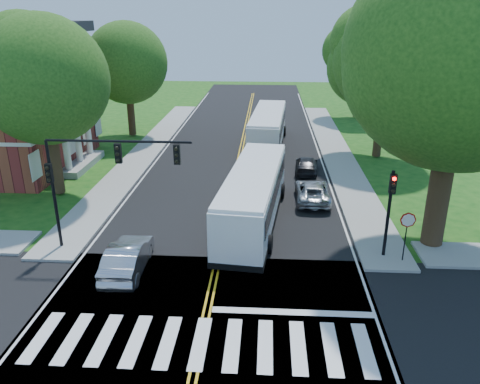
# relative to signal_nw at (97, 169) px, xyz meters

# --- Properties ---
(ground) EXTENTS (140.00, 140.00, 0.00)m
(ground) POSITION_rel_signal_nw_xyz_m (5.86, -6.43, -4.38)
(ground) COLOR #134A12
(ground) RESTS_ON ground
(road) EXTENTS (14.00, 96.00, 0.01)m
(road) POSITION_rel_signal_nw_xyz_m (5.86, 11.57, -4.37)
(road) COLOR black
(road) RESTS_ON ground
(cross_road) EXTENTS (60.00, 12.00, 0.01)m
(cross_road) POSITION_rel_signal_nw_xyz_m (5.86, -6.43, -4.37)
(cross_road) COLOR black
(cross_road) RESTS_ON ground
(center_line) EXTENTS (0.36, 70.00, 0.01)m
(center_line) POSITION_rel_signal_nw_xyz_m (5.86, 15.57, -4.36)
(center_line) COLOR gold
(center_line) RESTS_ON road
(edge_line_w) EXTENTS (0.12, 70.00, 0.01)m
(edge_line_w) POSITION_rel_signal_nw_xyz_m (-0.94, 15.57, -4.36)
(edge_line_w) COLOR silver
(edge_line_w) RESTS_ON road
(edge_line_e) EXTENTS (0.12, 70.00, 0.01)m
(edge_line_e) POSITION_rel_signal_nw_xyz_m (12.66, 15.57, -4.36)
(edge_line_e) COLOR silver
(edge_line_e) RESTS_ON road
(crosswalk) EXTENTS (12.60, 3.00, 0.01)m
(crosswalk) POSITION_rel_signal_nw_xyz_m (5.86, -6.93, -4.36)
(crosswalk) COLOR silver
(crosswalk) RESTS_ON road
(stop_bar) EXTENTS (6.60, 0.40, 0.01)m
(stop_bar) POSITION_rel_signal_nw_xyz_m (9.36, -4.83, -4.36)
(stop_bar) COLOR silver
(stop_bar) RESTS_ON road
(sidewalk_nw) EXTENTS (2.60, 40.00, 0.15)m
(sidewalk_nw) POSITION_rel_signal_nw_xyz_m (-2.44, 18.57, -4.30)
(sidewalk_nw) COLOR gray
(sidewalk_nw) RESTS_ON ground
(sidewalk_ne) EXTENTS (2.60, 40.00, 0.15)m
(sidewalk_ne) POSITION_rel_signal_nw_xyz_m (14.16, 18.57, -4.30)
(sidewalk_ne) COLOR gray
(sidewalk_ne) RESTS_ON ground
(tree_ne_big) EXTENTS (10.80, 10.80, 14.91)m
(tree_ne_big) POSITION_rel_signal_nw_xyz_m (16.86, 1.57, 5.24)
(tree_ne_big) COLOR #372816
(tree_ne_big) RESTS_ON ground
(tree_west_near) EXTENTS (8.00, 8.00, 11.40)m
(tree_west_near) POSITION_rel_signal_nw_xyz_m (-5.64, 7.57, 3.15)
(tree_west_near) COLOR #372816
(tree_west_near) RESTS_ON ground
(tree_west_far) EXTENTS (7.60, 7.60, 10.67)m
(tree_west_far) POSITION_rel_signal_nw_xyz_m (-5.14, 23.57, 2.62)
(tree_west_far) COLOR #372816
(tree_west_far) RESTS_ON ground
(tree_east_mid) EXTENTS (8.40, 8.40, 11.93)m
(tree_east_mid) POSITION_rel_signal_nw_xyz_m (17.36, 17.57, 3.48)
(tree_east_mid) COLOR #372816
(tree_east_mid) RESTS_ON ground
(tree_east_far) EXTENTS (7.20, 7.20, 10.34)m
(tree_east_far) POSITION_rel_signal_nw_xyz_m (18.36, 33.57, 2.48)
(tree_east_far) COLOR #372816
(tree_east_far) RESTS_ON ground
(signal_nw) EXTENTS (7.15, 0.46, 5.66)m
(signal_nw) POSITION_rel_signal_nw_xyz_m (0.00, 0.00, 0.00)
(signal_nw) COLOR black
(signal_nw) RESTS_ON ground
(signal_ne) EXTENTS (0.30, 0.46, 4.40)m
(signal_ne) POSITION_rel_signal_nw_xyz_m (14.06, 0.01, -1.41)
(signal_ne) COLOR black
(signal_ne) RESTS_ON ground
(stop_sign) EXTENTS (0.76, 0.08, 2.53)m
(stop_sign) POSITION_rel_signal_nw_xyz_m (14.86, -0.45, -2.35)
(stop_sign) COLOR black
(stop_sign) RESTS_ON ground
(bus_lead) EXTENTS (3.92, 12.32, 3.13)m
(bus_lead) POSITION_rel_signal_nw_xyz_m (7.45, 3.98, -2.71)
(bus_lead) COLOR silver
(bus_lead) RESTS_ON road
(bus_follow) EXTENTS (3.59, 12.39, 3.17)m
(bus_follow) POSITION_rel_signal_nw_xyz_m (8.19, 20.58, -2.70)
(bus_follow) COLOR silver
(bus_follow) RESTS_ON road
(hatchback) EXTENTS (1.69, 4.54, 1.48)m
(hatchback) POSITION_rel_signal_nw_xyz_m (1.78, -2.04, -3.63)
(hatchback) COLOR #A2A4A9
(hatchback) RESTS_ON road
(suv) EXTENTS (2.22, 4.64, 1.28)m
(suv) POSITION_rel_signal_nw_xyz_m (11.14, 7.42, -3.73)
(suv) COLOR #A7A9AD
(suv) RESTS_ON road
(dark_sedan) EXTENTS (1.98, 4.19, 1.18)m
(dark_sedan) POSITION_rel_signal_nw_xyz_m (11.17, 13.19, -3.78)
(dark_sedan) COLOR black
(dark_sedan) RESTS_ON road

